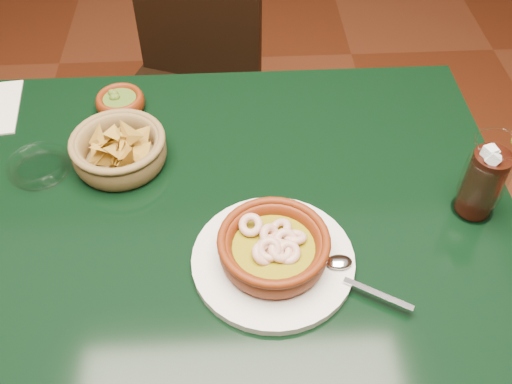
{
  "coord_description": "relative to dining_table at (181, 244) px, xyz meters",
  "views": [
    {
      "loc": [
        0.11,
        -0.66,
        1.51
      ],
      "look_at": [
        0.14,
        -0.02,
        0.81
      ],
      "focal_mm": 40.0,
      "sensor_mm": 36.0,
      "label": 1
    }
  ],
  "objects": [
    {
      "name": "cola_drink",
      "position": [
        0.52,
        -0.03,
        0.18
      ],
      "size": [
        0.16,
        0.16,
        0.18
      ],
      "color": "white",
      "rests_on": "dining_table"
    },
    {
      "name": "chip_basket",
      "position": [
        -0.11,
        0.13,
        0.13
      ],
      "size": [
        0.21,
        0.21,
        0.13
      ],
      "color": "brown",
      "rests_on": "dining_table"
    },
    {
      "name": "dining_table",
      "position": [
        0.0,
        0.0,
        0.0
      ],
      "size": [
        1.2,
        0.8,
        0.75
      ],
      "color": "black",
      "rests_on": "ground"
    },
    {
      "name": "shrimp_plate",
      "position": [
        0.16,
        -0.12,
        0.13
      ],
      "size": [
        0.34,
        0.26,
        0.08
      ],
      "color": "silver",
      "rests_on": "dining_table"
    },
    {
      "name": "guacamole_ramekin",
      "position": [
        -0.12,
        0.28,
        0.12
      ],
      "size": [
        0.12,
        0.12,
        0.04
      ],
      "color": "#541B08",
      "rests_on": "dining_table"
    },
    {
      "name": "dining_chair",
      "position": [
        -0.03,
        0.7,
        -0.17
      ],
      "size": [
        0.52,
        0.52,
        0.87
      ],
      "color": "black",
      "rests_on": "ground"
    },
    {
      "name": "glass_ashtray",
      "position": [
        -0.26,
        0.11,
        0.11
      ],
      "size": [
        0.13,
        0.13,
        0.03
      ],
      "color": "white",
      "rests_on": "dining_table"
    }
  ]
}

